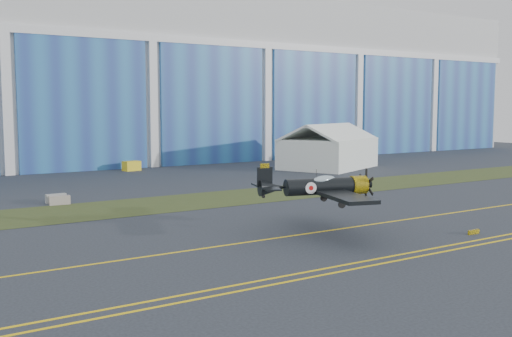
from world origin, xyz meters
TOP-DOWN VIEW (x-y plane):
  - ground at (0.00, 0.00)m, footprint 260.00×260.00m
  - grass_median at (0.00, 14.00)m, footprint 260.00×10.00m
  - taxiway_centreline at (0.00, -5.00)m, footprint 200.00×0.20m
  - edge_line_near at (0.00, -14.50)m, footprint 80.00×0.20m
  - edge_line_far at (0.00, -13.50)m, footprint 80.00×0.20m
  - guard_board_right at (22.00, -12.00)m, footprint 1.20×0.15m
  - warbird at (12.35, -5.34)m, footprint 13.38×14.88m
  - tent at (44.64, 32.75)m, footprint 18.44×16.41m
  - tug at (16.84, 45.79)m, footprint 2.77×2.03m
  - gse_box at (48.92, 45.12)m, footprint 2.89×1.68m
  - barrier_a at (-0.85, 20.62)m, footprint 2.03×0.71m
  - barrier_b at (-0.88, 19.06)m, footprint 2.05×0.80m

SIDE VIEW (x-z plane):
  - ground at x=0.00m, z-range 0.00..0.00m
  - taxiway_centreline at x=0.00m, z-range 0.00..0.02m
  - edge_line_near at x=0.00m, z-range 0.00..0.02m
  - edge_line_far at x=0.00m, z-range 0.00..0.02m
  - grass_median at x=0.00m, z-range 0.01..0.03m
  - guard_board_right at x=22.00m, z-range 0.00..0.35m
  - barrier_a at x=-0.85m, z-range 0.00..0.90m
  - barrier_b at x=-0.88m, z-range 0.00..0.90m
  - tug at x=16.84m, z-range 0.00..1.46m
  - gse_box at x=48.92m, z-range 0.00..1.67m
  - tent at x=44.64m, z-range 0.00..7.07m
  - warbird at x=12.35m, z-range 1.75..5.48m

